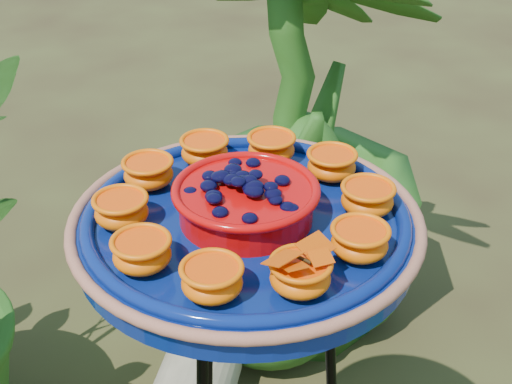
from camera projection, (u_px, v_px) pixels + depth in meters
feeder_dish at (246, 219)px, 0.91m from camera, size 0.45×0.45×0.10m
shrub_back_right at (303, 138)px, 1.81m from camera, size 0.90×0.90×1.14m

